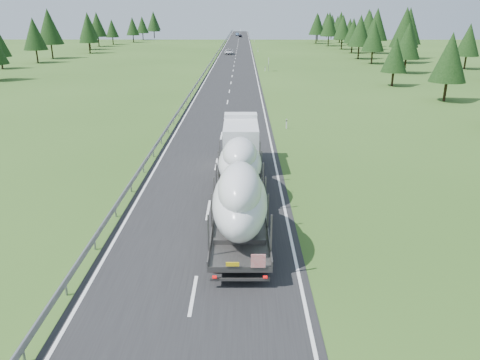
{
  "coord_description": "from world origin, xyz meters",
  "views": [
    {
      "loc": [
        2.08,
        -16.77,
        11.15
      ],
      "look_at": [
        1.91,
        8.65,
        2.05
      ],
      "focal_mm": 35.0,
      "sensor_mm": 36.0,
      "label": 1
    }
  ],
  "objects_px": {
    "boat_truck": "(240,171)",
    "distant_car_blue": "(237,34)",
    "highway_sign": "(269,62)",
    "distant_car_dark": "(240,36)",
    "distant_van": "(229,52)"
  },
  "relations": [
    {
      "from": "highway_sign",
      "to": "boat_truck",
      "type": "relative_size",
      "value": 0.13
    },
    {
      "from": "boat_truck",
      "to": "distant_car_blue",
      "type": "bearing_deg",
      "value": 90.77
    },
    {
      "from": "distant_car_dark",
      "to": "distant_car_blue",
      "type": "distance_m",
      "value": 16.87
    },
    {
      "from": "distant_car_dark",
      "to": "distant_car_blue",
      "type": "xyz_separation_m",
      "value": [
        -1.77,
        16.77,
        0.03
      ]
    },
    {
      "from": "boat_truck",
      "to": "distant_car_dark",
      "type": "distance_m",
      "value": 212.15
    },
    {
      "from": "boat_truck",
      "to": "highway_sign",
      "type": "bearing_deg",
      "value": 85.71
    },
    {
      "from": "boat_truck",
      "to": "distant_car_blue",
      "type": "relative_size",
      "value": 4.57
    },
    {
      "from": "boat_truck",
      "to": "distant_car_blue",
      "type": "xyz_separation_m",
      "value": [
        -3.07,
        228.91,
        -1.62
      ]
    },
    {
      "from": "boat_truck",
      "to": "distant_van",
      "type": "xyz_separation_m",
      "value": [
        -3.94,
        111.79,
        -1.61
      ]
    },
    {
      "from": "distant_car_blue",
      "to": "boat_truck",
      "type": "bearing_deg",
      "value": -91.85
    },
    {
      "from": "highway_sign",
      "to": "distant_car_dark",
      "type": "bearing_deg",
      "value": 92.67
    },
    {
      "from": "highway_sign",
      "to": "distant_car_blue",
      "type": "bearing_deg",
      "value": 93.02
    },
    {
      "from": "highway_sign",
      "to": "distant_car_dark",
      "type": "xyz_separation_m",
      "value": [
        -6.6,
        141.61,
        -1.13
      ]
    },
    {
      "from": "boat_truck",
      "to": "distant_car_blue",
      "type": "distance_m",
      "value": 228.94
    },
    {
      "from": "distant_van",
      "to": "distant_car_dark",
      "type": "bearing_deg",
      "value": 86.68
    }
  ]
}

